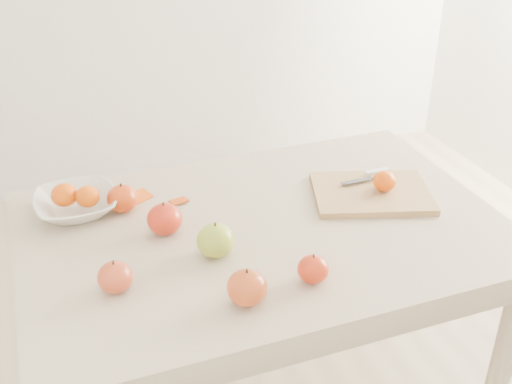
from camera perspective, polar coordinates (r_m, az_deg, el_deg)
name	(u,v)px	position (r m, az deg, el deg)	size (l,w,h in m)	color
table	(263,257)	(1.67, 0.61, -5.84)	(1.20, 0.80, 0.75)	beige
cutting_board	(371,193)	(1.76, 10.22, -0.10)	(0.31, 0.23, 0.02)	#AD8056
board_tangerine	(384,181)	(1.75, 11.34, 0.95)	(0.06, 0.06, 0.05)	#E75508
fruit_bowl	(76,204)	(1.72, -15.69, -1.05)	(0.21, 0.21, 0.05)	white
bowl_tangerine_near	(64,195)	(1.71, -16.68, -0.25)	(0.07, 0.07, 0.06)	#DF4207
bowl_tangerine_far	(88,196)	(1.69, -14.74, -0.38)	(0.06, 0.06, 0.05)	#E85608
orange_peel_a	(140,198)	(1.76, -10.30, -0.51)	(0.06, 0.04, 0.00)	#E95910
orange_peel_b	(179,202)	(1.72, -6.86, -0.85)	(0.04, 0.04, 0.00)	#C5430D
paring_knife	(374,174)	(1.83, 10.45, 1.62)	(0.17, 0.04, 0.01)	white
apple_green	(216,241)	(1.49, -3.61, -4.33)	(0.09, 0.09, 0.08)	#5C8B1C
apple_red_e	(313,269)	(1.41, 5.09, -6.85)	(0.07, 0.07, 0.06)	#A1090F
apple_red_c	(247,288)	(1.35, -0.81, -8.49)	(0.09, 0.09, 0.08)	#A32016
apple_red_d	(115,277)	(1.41, -12.41, -7.41)	(0.08, 0.08, 0.07)	#A21113
apple_red_b	(165,219)	(1.58, -8.13, -2.41)	(0.09, 0.09, 0.08)	#980D0F
apple_red_a	(122,199)	(1.69, -11.79, -0.58)	(0.08, 0.08, 0.07)	#940A03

